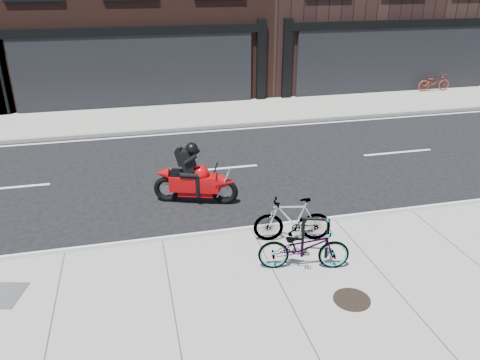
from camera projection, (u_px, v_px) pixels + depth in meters
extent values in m
plane|color=black|center=(233.00, 197.00, 12.30)|extent=(120.00, 120.00, 0.00)
cube|color=gray|center=(298.00, 321.00, 7.83)|extent=(60.00, 6.00, 0.13)
cube|color=gray|center=(192.00, 115.00, 19.17)|extent=(60.00, 3.50, 0.13)
cylinder|color=black|center=(303.00, 238.00, 9.33)|extent=(0.06, 0.06, 0.87)
cylinder|color=black|center=(327.00, 239.00, 9.29)|extent=(0.06, 0.06, 0.87)
cylinder|color=black|center=(316.00, 219.00, 9.14)|extent=(0.47, 0.21, 0.06)
imported|color=gray|center=(304.00, 247.00, 8.97)|extent=(1.85, 0.99, 0.92)
imported|color=gray|center=(292.00, 220.00, 9.89)|extent=(1.71, 0.78, 0.99)
torus|color=black|center=(225.00, 191.00, 11.85)|extent=(0.70, 0.36, 0.69)
torus|color=black|center=(167.00, 189.00, 11.98)|extent=(0.70, 0.36, 0.69)
cube|color=#A7070B|center=(195.00, 183.00, 11.83)|extent=(1.32, 0.78, 0.40)
cone|color=#A7070B|center=(226.00, 182.00, 11.73)|extent=(0.59, 0.59, 0.46)
sphere|color=#A7070B|center=(201.00, 173.00, 11.70)|extent=(0.42, 0.42, 0.42)
cube|color=black|center=(182.00, 173.00, 11.75)|extent=(0.64, 0.46, 0.13)
cylinder|color=silver|center=(175.00, 187.00, 12.14)|extent=(0.58, 0.28, 0.09)
cube|color=black|center=(187.00, 160.00, 11.59)|extent=(0.51, 0.49, 0.62)
cube|color=black|center=(181.00, 157.00, 11.57)|extent=(0.33, 0.38, 0.42)
sphere|color=black|center=(192.00, 149.00, 11.46)|extent=(0.30, 0.30, 0.30)
imported|color=maroon|center=(434.00, 82.00, 22.62)|extent=(1.64, 0.64, 0.85)
cylinder|color=black|center=(352.00, 299.00, 8.24)|extent=(0.74, 0.74, 0.02)
cube|color=#4B4C4E|center=(0.00, 295.00, 8.35)|extent=(0.91, 0.91, 0.02)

